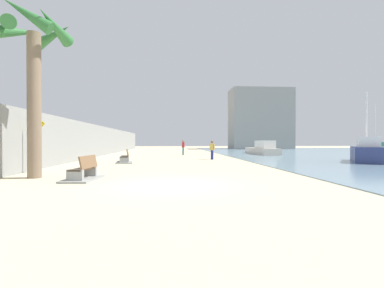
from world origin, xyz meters
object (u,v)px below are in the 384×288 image
(boat_mid_bay, at_px, (377,147))
(boat_nearest, at_px, (367,152))
(bench_near, at_px, (83,174))
(bench_far, at_px, (125,160))
(pedestrian_sign, at_px, (36,137))
(palm_tree, at_px, (33,56))
(boat_outer, at_px, (262,149))
(person_walking, at_px, (183,146))
(person_standing, at_px, (212,149))

(boat_mid_bay, relative_size, boat_nearest, 1.41)
(bench_near, distance_m, bench_far, 9.01)
(boat_nearest, bearing_deg, bench_far, 176.41)
(boat_mid_bay, relative_size, pedestrian_sign, 2.58)
(bench_near, xyz_separation_m, bench_far, (0.24, 9.00, 0.00))
(palm_tree, xyz_separation_m, bench_far, (2.51, 8.18, -4.89))
(boat_mid_bay, bearing_deg, boat_nearest, -128.87)
(palm_tree, height_order, boat_outer, palm_tree)
(palm_tree, bearing_deg, person_walking, 69.22)
(person_walking, bearing_deg, bench_near, -103.99)
(person_standing, distance_m, boat_nearest, 11.50)
(bench_near, relative_size, boat_mid_bay, 0.30)
(palm_tree, height_order, boat_nearest, palm_tree)
(pedestrian_sign, bearing_deg, bench_far, 62.08)
(person_walking, height_order, person_standing, person_walking)
(bench_far, height_order, boat_nearest, boat_nearest)
(bench_near, bearing_deg, boat_outer, 55.54)
(bench_far, xyz_separation_m, boat_nearest, (17.47, -1.10, 0.52))
(boat_mid_bay, xyz_separation_m, boat_nearest, (-17.22, -21.37, 0.15))
(pedestrian_sign, bearing_deg, person_walking, 64.87)
(bench_near, xyz_separation_m, boat_mid_bay, (34.93, 29.27, 0.37))
(palm_tree, distance_m, bench_far, 9.85)
(boat_nearest, bearing_deg, boat_outer, 104.99)
(bench_near, relative_size, pedestrian_sign, 0.78)
(boat_nearest, relative_size, boat_outer, 0.68)
(bench_near, height_order, person_walking, person_walking)
(bench_far, xyz_separation_m, boat_outer, (14.03, 11.78, 0.38))
(bench_far, height_order, person_standing, person_standing)
(boat_mid_bay, bearing_deg, bench_near, -140.04)
(pedestrian_sign, bearing_deg, person_standing, 42.82)
(palm_tree, bearing_deg, pedestrian_sign, 111.57)
(pedestrian_sign, bearing_deg, boat_outer, 46.09)
(pedestrian_sign, bearing_deg, boat_mid_bay, 34.88)
(bench_far, distance_m, person_walking, 11.85)
(bench_far, height_order, person_walking, person_walking)
(bench_far, relative_size, boat_mid_bay, 0.30)
(boat_mid_bay, bearing_deg, pedestrian_sign, -145.12)
(boat_nearest, relative_size, pedestrian_sign, 1.83)
(palm_tree, bearing_deg, bench_near, -19.89)
(bench_near, xyz_separation_m, person_walking, (4.95, 19.85, 0.76))
(palm_tree, relative_size, boat_outer, 0.96)
(bench_far, bearing_deg, boat_mid_bay, 30.29)
(bench_near, bearing_deg, bench_far, 88.49)
(bench_near, bearing_deg, palm_tree, 160.11)
(person_standing, xyz_separation_m, pedestrian_sign, (-10.07, -9.33, 0.84))
(boat_outer, bearing_deg, person_standing, -129.93)
(bench_far, height_order, boat_mid_bay, boat_mid_bay)
(person_walking, bearing_deg, boat_mid_bay, 17.44)
(bench_near, bearing_deg, person_standing, 59.94)
(bench_near, xyz_separation_m, boat_outer, (14.26, 20.78, 0.38))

